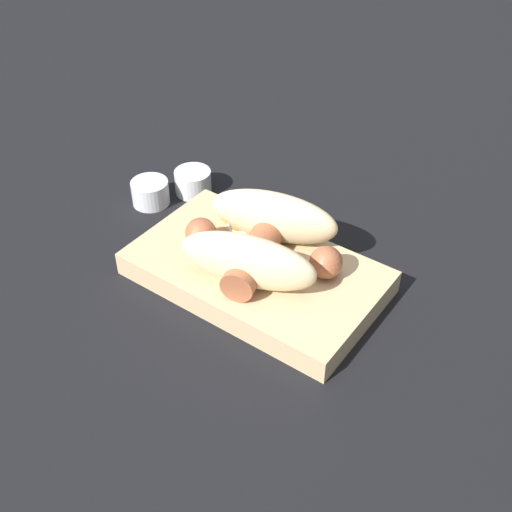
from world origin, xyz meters
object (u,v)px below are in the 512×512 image
food_tray (256,273)px  sausage (262,248)px  bread_roll (261,238)px  condiment_cup_near (193,183)px  condiment_cup_far (150,194)px

food_tray → sausage: size_ratio=1.57×
bread_roll → condiment_cup_near: 0.20m
condiment_cup_far → food_tray: bearing=-12.8°
bread_roll → condiment_cup_near: (-0.17, 0.09, -0.04)m
sausage → condiment_cup_far: size_ratio=3.61×
bread_roll → condiment_cup_far: 0.21m
food_tray → sausage: (0.00, 0.01, 0.03)m
bread_roll → condiment_cup_far: bearing=169.4°
food_tray → bread_roll: (0.00, 0.01, 0.04)m
condiment_cup_near → bread_roll: bearing=-27.2°
condiment_cup_near → condiment_cup_far: (-0.03, -0.05, 0.00)m
bread_roll → condiment_cup_near: size_ratio=3.64×
condiment_cup_near → condiment_cup_far: size_ratio=1.00×
condiment_cup_near → condiment_cup_far: bearing=-119.4°
condiment_cup_near → condiment_cup_far: 0.06m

